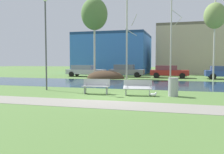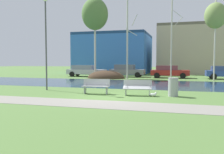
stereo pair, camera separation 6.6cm
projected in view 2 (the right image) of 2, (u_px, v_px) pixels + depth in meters
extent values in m
plane|color=#517538|center=(141.00, 82.00, 22.74)|extent=(120.00, 120.00, 0.00)
cube|color=gray|center=(98.00, 104.00, 10.90)|extent=(60.00, 2.03, 0.01)
cube|color=#284256|center=(137.00, 84.00, 20.59)|extent=(80.00, 8.08, 0.01)
ellipsoid|color=#423021|center=(106.00, 78.00, 27.39)|extent=(4.31, 2.92, 1.76)
cube|color=#9EA0A3|center=(96.00, 86.00, 14.22)|extent=(1.65, 0.67, 0.05)
cube|color=#9EA0A3|center=(97.00, 82.00, 14.48)|extent=(1.60, 0.28, 0.40)
cube|color=#9EA0A3|center=(85.00, 90.00, 14.40)|extent=(0.09, 0.43, 0.45)
cube|color=#9EA0A3|center=(107.00, 90.00, 14.20)|extent=(0.09, 0.43, 0.45)
cylinder|color=#9EA0A3|center=(85.00, 84.00, 14.33)|extent=(0.08, 0.28, 0.04)
cylinder|color=#9EA0A3|center=(107.00, 84.00, 14.13)|extent=(0.08, 0.28, 0.04)
cube|color=#9EA0A3|center=(137.00, 88.00, 13.55)|extent=(1.65, 0.66, 0.19)
cube|color=#9EA0A3|center=(138.00, 83.00, 13.81)|extent=(1.60, 0.28, 0.40)
cube|color=#9EA0A3|center=(126.00, 91.00, 13.72)|extent=(0.09, 0.43, 0.45)
cube|color=#9EA0A3|center=(149.00, 92.00, 13.52)|extent=(0.09, 0.43, 0.45)
cylinder|color=#9EA0A3|center=(126.00, 85.00, 13.66)|extent=(0.08, 0.28, 0.04)
cylinder|color=#9EA0A3|center=(149.00, 85.00, 13.46)|extent=(0.08, 0.28, 0.04)
cylinder|color=#999B9E|center=(173.00, 87.00, 13.27)|extent=(0.53, 0.53, 1.02)
torus|color=#5B5D5E|center=(173.00, 78.00, 13.24)|extent=(0.56, 0.56, 0.04)
ellipsoid|color=white|center=(153.00, 95.00, 13.14)|extent=(0.36, 0.16, 0.16)
sphere|color=white|center=(156.00, 93.00, 13.09)|extent=(0.11, 0.11, 0.11)
cone|color=gold|center=(157.00, 93.00, 13.07)|extent=(0.06, 0.04, 0.04)
cylinder|color=gold|center=(153.00, 96.00, 13.11)|extent=(0.01, 0.01, 0.10)
cylinder|color=gold|center=(153.00, 96.00, 13.17)|extent=(0.01, 0.01, 0.10)
cylinder|color=#4C4C51|center=(46.00, 46.00, 16.05)|extent=(0.10, 0.10, 5.85)
cylinder|color=beige|center=(95.00, 37.00, 28.03)|extent=(0.22, 0.22, 9.41)
ellipsoid|color=#567A3D|center=(95.00, 14.00, 27.86)|extent=(3.03, 3.03, 3.64)
cylinder|color=beige|center=(127.00, 38.00, 25.89)|extent=(0.19, 0.19, 8.89)
cylinder|color=beige|center=(135.00, 20.00, 26.03)|extent=(0.84, 1.19, 1.06)
cylinder|color=beige|center=(131.00, 32.00, 25.17)|extent=(1.09, 1.07, 0.65)
cylinder|color=#BCB7A8|center=(172.00, 34.00, 24.79)|extent=(0.14, 0.14, 9.45)
cylinder|color=#BCB7A8|center=(179.00, 22.00, 24.96)|extent=(0.87, 1.24, 0.75)
cylinder|color=#BCB7A8|center=(177.00, 13.00, 24.05)|extent=(0.95, 0.92, 0.63)
cylinder|color=beige|center=(215.00, 39.00, 23.88)|extent=(0.15, 0.15, 8.19)
ellipsoid|color=olive|center=(216.00, 16.00, 23.73)|extent=(2.11, 2.11, 2.54)
cube|color=#B2B5BC|center=(86.00, 72.00, 30.40)|extent=(4.79, 1.78, 0.59)
cube|color=gray|center=(84.00, 67.00, 30.46)|extent=(2.69, 1.55, 0.52)
cylinder|color=black|center=(101.00, 74.00, 30.84)|extent=(0.64, 0.23, 0.64)
cylinder|color=black|center=(96.00, 75.00, 29.17)|extent=(0.64, 0.23, 0.64)
cylinder|color=black|center=(78.00, 73.00, 31.66)|extent=(0.64, 0.23, 0.64)
cylinder|color=black|center=(72.00, 74.00, 30.00)|extent=(0.64, 0.23, 0.64)
cube|color=slate|center=(128.00, 72.00, 29.76)|extent=(4.20, 1.81, 0.61)
cube|color=slate|center=(125.00, 67.00, 29.81)|extent=(2.36, 1.58, 0.59)
cylinder|color=black|center=(140.00, 74.00, 30.27)|extent=(0.64, 0.23, 0.64)
cylinder|color=black|center=(137.00, 75.00, 28.56)|extent=(0.64, 0.23, 0.64)
cylinder|color=black|center=(118.00, 74.00, 30.99)|extent=(0.64, 0.23, 0.64)
cylinder|color=black|center=(115.00, 74.00, 29.29)|extent=(0.64, 0.23, 0.64)
cube|color=maroon|center=(170.00, 73.00, 27.84)|extent=(4.29, 1.86, 0.60)
cube|color=brown|center=(167.00, 68.00, 27.89)|extent=(2.41, 1.62, 0.52)
cylinder|color=black|center=(183.00, 75.00, 28.36)|extent=(0.64, 0.23, 0.64)
cylinder|color=black|center=(183.00, 76.00, 26.61)|extent=(0.64, 0.23, 0.64)
cylinder|color=black|center=(158.00, 75.00, 29.10)|extent=(0.64, 0.23, 0.64)
cylinder|color=black|center=(157.00, 75.00, 27.35)|extent=(0.64, 0.23, 0.64)
cube|color=#32457F|center=(223.00, 68.00, 25.96)|extent=(2.33, 1.58, 0.49)
cylinder|color=black|center=(211.00, 76.00, 27.14)|extent=(0.64, 0.23, 0.64)
cylinder|color=black|center=(214.00, 77.00, 25.43)|extent=(0.64, 0.23, 0.64)
cube|color=#3870C6|center=(115.00, 55.00, 39.51)|extent=(11.02, 9.87, 5.86)
cube|color=navy|center=(115.00, 36.00, 39.30)|extent=(11.02, 9.87, 0.40)
cube|color=#BCAD8E|center=(209.00, 51.00, 36.61)|extent=(15.06, 6.65, 7.08)
cube|color=#675F4E|center=(209.00, 26.00, 36.37)|extent=(15.06, 6.65, 0.40)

